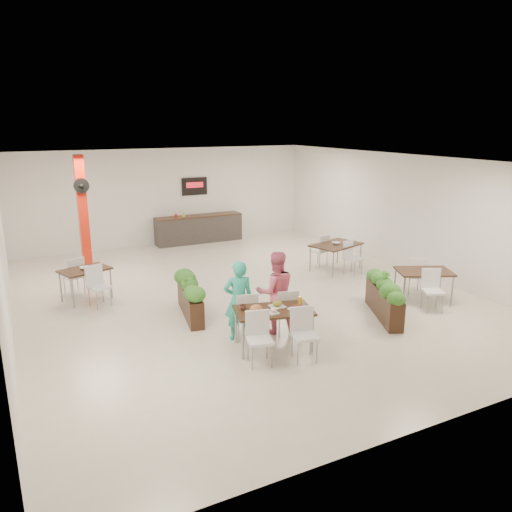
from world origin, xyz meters
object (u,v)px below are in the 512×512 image
Objects in this scene: planter_left at (190,294)px; service_counter at (199,228)px; side_table_a at (85,274)px; diner_woman at (276,292)px; side_table_b at (336,248)px; main_table at (273,315)px; diner_man at (239,300)px; planter_right at (384,294)px; red_column at (83,213)px; side_table_c at (424,276)px.

service_counter is at bearing 68.00° from planter_left.
service_counter is at bearing 24.62° from side_table_a.
diner_woman is (-1.32, -7.86, 0.33)m from service_counter.
side_table_b is at bearing 16.66° from planter_left.
diner_woman is at bearing -157.38° from side_table_b.
main_table is 0.77m from diner_man.
planter_left is 5.01m from side_table_b.
main_table is 2.34m from planter_left.
diner_woman is 0.91× the size of planter_right.
red_column is at bearing 128.83° from planter_right.
red_column is at bearing -155.00° from service_counter.
diner_woman is at bearing -69.04° from side_table_a.
diner_man reaches higher than side_table_c.
red_column reaches higher than diner_woman.
service_counter is at bearing -85.68° from diner_woman.
service_counter is at bearing -91.24° from diner_man.
red_column reaches higher than planter_left.
planter_right is (1.12, -8.22, 0.01)m from service_counter.
planter_left is 2.74m from side_table_a.
planter_right is 1.10× the size of side_table_c.
diner_woman is at bearing 171.50° from planter_right.
side_table_c is at bearing -42.79° from red_column.
main_table is (-1.73, -8.51, 0.14)m from service_counter.
planter_right reaches higher than side_table_c.
planter_right is at bearing -172.58° from diner_man.
red_column is 7.09m from main_table.
service_counter is (4.00, 1.86, -1.15)m from red_column.
service_counter reaches higher than side_table_b.
diner_woman reaches higher than diner_man.
planter_right is at bearing -27.25° from planter_left.
side_table_c is (5.09, -1.58, 0.13)m from planter_left.
diner_woman is 4.64m from side_table_b.
red_column is 1.91× the size of side_table_b.
service_counter is 6.14m from side_table_a.
side_table_c is at bearing -17.27° from planter_left.
planter_right is 3.52m from side_table_b.
diner_man is 0.93× the size of side_table_a.
side_table_a is at bearing 122.21° from main_table.
side_table_c is (0.29, -3.02, -0.02)m from side_table_b.
diner_man is 4.66m from side_table_c.
red_column is at bearing -58.74° from diner_man.
side_table_a is (-2.66, 4.22, -0.02)m from main_table.
diner_woman is at bearing -155.94° from side_table_c.
diner_man reaches higher than side_table_b.
service_counter is 8.31m from side_table_c.
planter_left is (-1.24, 1.53, -0.32)m from diner_woman.
diner_woman is (0.41, 0.65, 0.18)m from main_table.
service_counter reaches higher than side_table_c.
side_table_c is at bearing -166.96° from diner_woman.
side_table_b and side_table_c have the same top height.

